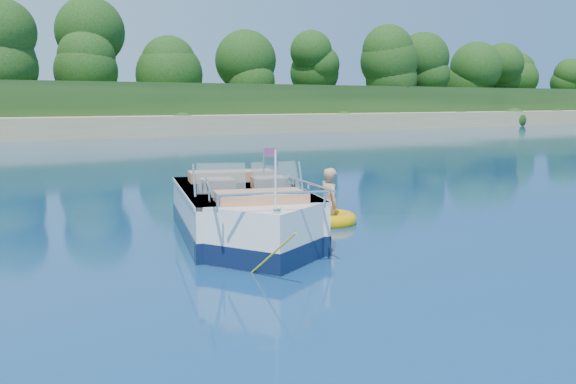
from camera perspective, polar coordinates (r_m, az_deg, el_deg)
name	(u,v)px	position (r m, az deg, el deg)	size (l,w,h in m)	color
ground	(185,258)	(10.81, -9.14, -5.84)	(160.00, 160.00, 0.00)	#0A224C
motorboat	(245,218)	(12.04, -3.81, -2.32)	(3.44, 6.16, 2.12)	white
tow_tube	(328,219)	(13.69, 3.61, -2.44)	(1.44, 1.44, 0.32)	#E29F03
boy	(327,224)	(13.67, 3.53, -2.82)	(0.57, 0.38, 1.57)	tan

